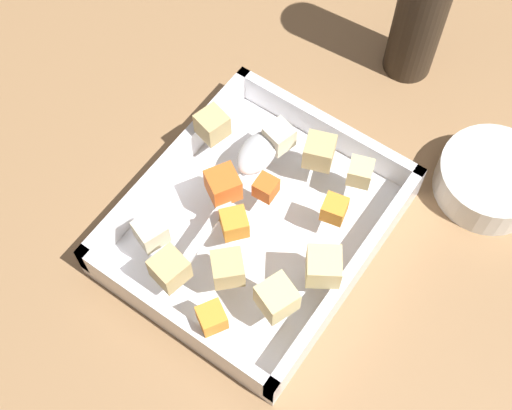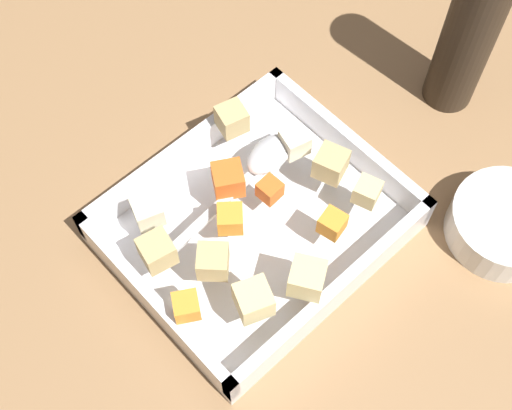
# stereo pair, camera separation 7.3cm
# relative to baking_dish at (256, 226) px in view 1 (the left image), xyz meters

# --- Properties ---
(ground_plane) EXTENTS (4.00, 4.00, 0.00)m
(ground_plane) POSITION_rel_baking_dish_xyz_m (-0.01, -0.02, -0.02)
(ground_plane) COLOR #936D47
(baking_dish) EXTENTS (0.30, 0.25, 0.05)m
(baking_dish) POSITION_rel_baking_dish_xyz_m (0.00, 0.00, 0.00)
(baking_dish) COLOR silver
(baking_dish) RESTS_ON ground_plane
(carrot_chunk_near_left) EXTENTS (0.03, 0.03, 0.02)m
(carrot_chunk_near_left) POSITION_rel_baking_dish_xyz_m (0.04, -0.07, 0.05)
(carrot_chunk_near_left) COLOR orange
(carrot_chunk_near_left) RESTS_ON baking_dish
(carrot_chunk_corner_sw) EXTENTS (0.02, 0.02, 0.02)m
(carrot_chunk_corner_sw) POSITION_rel_baking_dish_xyz_m (0.02, 0.00, 0.05)
(carrot_chunk_corner_sw) COLOR orange
(carrot_chunk_corner_sw) RESTS_ON baking_dish
(carrot_chunk_corner_se) EXTENTS (0.03, 0.03, 0.02)m
(carrot_chunk_corner_se) POSITION_rel_baking_dish_xyz_m (-0.13, -0.04, 0.05)
(carrot_chunk_corner_se) COLOR orange
(carrot_chunk_corner_se) RESTS_ON baking_dish
(carrot_chunk_heap_top) EXTENTS (0.04, 0.04, 0.03)m
(carrot_chunk_heap_top) POSITION_rel_baking_dish_xyz_m (-0.03, 0.00, 0.05)
(carrot_chunk_heap_top) COLOR orange
(carrot_chunk_heap_top) RESTS_ON baking_dish
(carrot_chunk_near_right) EXTENTS (0.04, 0.04, 0.03)m
(carrot_chunk_near_right) POSITION_rel_baking_dish_xyz_m (-0.00, 0.04, 0.05)
(carrot_chunk_near_right) COLOR orange
(carrot_chunk_near_right) RESTS_ON baking_dish
(potato_chunk_rim_edge) EXTENTS (0.04, 0.04, 0.03)m
(potato_chunk_rim_edge) POSITION_rel_baking_dish_xyz_m (-0.07, -0.08, 0.05)
(potato_chunk_rim_edge) COLOR #E0CC89
(potato_chunk_rim_edge) RESTS_ON baking_dish
(potato_chunk_mid_right) EXTENTS (0.03, 0.03, 0.03)m
(potato_chunk_mid_right) POSITION_rel_baking_dish_xyz_m (0.08, 0.03, 0.05)
(potato_chunk_mid_right) COLOR beige
(potato_chunk_mid_right) RESTS_ON baking_dish
(potato_chunk_back_center) EXTENTS (0.04, 0.04, 0.03)m
(potato_chunk_back_center) POSITION_rel_baking_dish_xyz_m (-0.08, -0.02, 0.05)
(potato_chunk_back_center) COLOR tan
(potato_chunk_back_center) RESTS_ON baking_dish
(potato_chunk_far_left) EXTENTS (0.04, 0.04, 0.03)m
(potato_chunk_far_left) POSITION_rel_baking_dish_xyz_m (0.05, 0.10, 0.05)
(potato_chunk_far_left) COLOR tan
(potato_chunk_far_left) RESTS_ON baking_dish
(potato_chunk_far_right) EXTENTS (0.04, 0.04, 0.03)m
(potato_chunk_far_right) POSITION_rel_baking_dish_xyz_m (0.09, -0.02, 0.05)
(potato_chunk_far_right) COLOR tan
(potato_chunk_far_right) RESTS_ON baking_dish
(potato_chunk_near_spoon) EXTENTS (0.05, 0.05, 0.03)m
(potato_chunk_near_spoon) POSITION_rel_baking_dish_xyz_m (-0.02, -0.10, 0.05)
(potato_chunk_near_spoon) COLOR #E0CC89
(potato_chunk_near_spoon) RESTS_ON baking_dish
(potato_chunk_heap_side) EXTENTS (0.04, 0.04, 0.03)m
(potato_chunk_heap_side) POSITION_rel_baking_dish_xyz_m (-0.09, 0.07, 0.05)
(potato_chunk_heap_side) COLOR beige
(potato_chunk_heap_side) RESTS_ON baking_dish
(potato_chunk_corner_ne) EXTENTS (0.03, 0.03, 0.03)m
(potato_chunk_corner_ne) POSITION_rel_baking_dish_xyz_m (0.09, -0.07, 0.05)
(potato_chunk_corner_ne) COLOR #E0CC89
(potato_chunk_corner_ne) RESTS_ON baking_dish
(potato_chunk_mid_left) EXTENTS (0.04, 0.04, 0.03)m
(potato_chunk_mid_left) POSITION_rel_baking_dish_xyz_m (-0.11, 0.03, 0.05)
(potato_chunk_mid_left) COLOR tan
(potato_chunk_mid_left) RESTS_ON baking_dish
(serving_spoon) EXTENTS (0.20, 0.04, 0.02)m
(serving_spoon) POSITION_rel_baking_dish_xyz_m (0.04, 0.03, 0.05)
(serving_spoon) COLOR silver
(serving_spoon) RESTS_ON baking_dish
(small_prep_bowl) EXTENTS (0.12, 0.12, 0.04)m
(small_prep_bowl) POSITION_rel_baking_dish_xyz_m (0.20, -0.18, 0.01)
(small_prep_bowl) COLOR silver
(small_prep_bowl) RESTS_ON ground_plane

